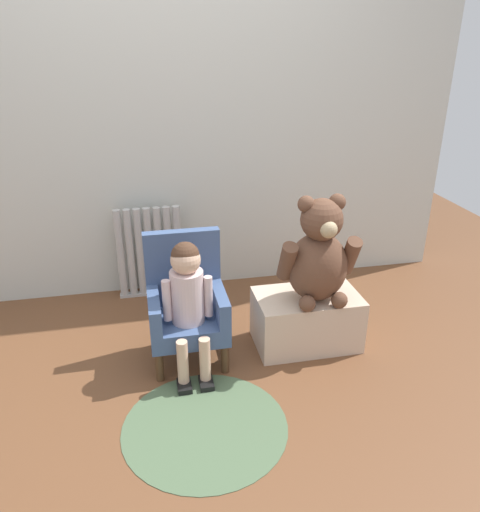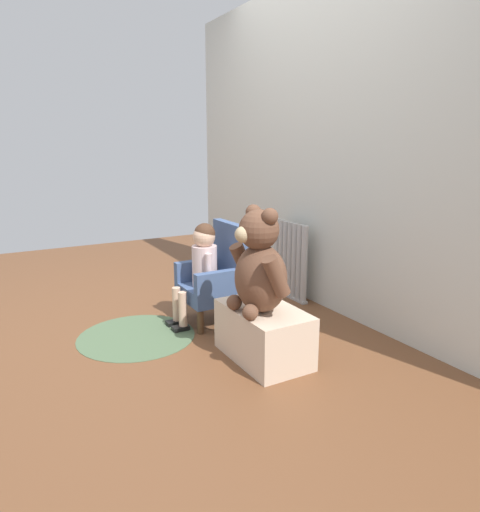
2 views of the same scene
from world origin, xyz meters
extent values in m
plane|color=brown|center=(0.00, 0.00, 0.00)|extent=(6.00, 6.00, 0.00)
cube|color=beige|center=(0.00, 1.30, 1.20)|extent=(3.80, 0.05, 2.40)
cylinder|color=#B1B0AE|center=(-0.36, 1.17, 0.32)|extent=(0.05, 0.05, 0.59)
cylinder|color=#B1B0AE|center=(-0.30, 1.17, 0.32)|extent=(0.05, 0.05, 0.59)
cylinder|color=#B1B0AE|center=(-0.24, 1.17, 0.32)|extent=(0.05, 0.05, 0.59)
cylinder|color=#B1B0AE|center=(-0.18, 1.17, 0.32)|extent=(0.05, 0.05, 0.59)
cylinder|color=#B1B0AE|center=(-0.11, 1.17, 0.32)|extent=(0.05, 0.05, 0.59)
cylinder|color=#B1B0AE|center=(-0.05, 1.17, 0.32)|extent=(0.05, 0.05, 0.59)
cylinder|color=#B1B0AE|center=(0.01, 1.17, 0.32)|extent=(0.05, 0.05, 0.59)
cube|color=#B1B0AE|center=(-0.18, 1.17, 0.01)|extent=(0.43, 0.05, 0.02)
cube|color=#3F5681|center=(-0.02, 0.39, 0.21)|extent=(0.40, 0.37, 0.10)
cube|color=#3F5681|center=(-0.02, 0.55, 0.48)|extent=(0.40, 0.06, 0.42)
cube|color=#3F5681|center=(-0.19, 0.39, 0.33)|extent=(0.06, 0.37, 0.14)
cube|color=#3F5681|center=(0.15, 0.39, 0.33)|extent=(0.06, 0.37, 0.14)
cylinder|color=#4C331E|center=(-0.18, 0.24, 0.08)|extent=(0.04, 0.04, 0.16)
cylinder|color=#4C331E|center=(0.15, 0.24, 0.08)|extent=(0.04, 0.04, 0.16)
cylinder|color=#4C331E|center=(-0.18, 0.54, 0.08)|extent=(0.04, 0.04, 0.16)
cylinder|color=#4C331E|center=(0.15, 0.54, 0.08)|extent=(0.04, 0.04, 0.16)
cylinder|color=beige|center=(-0.02, 0.35, 0.40)|extent=(0.17, 0.17, 0.28)
sphere|color=#D8AD8E|center=(-0.02, 0.35, 0.61)|extent=(0.15, 0.15, 0.15)
sphere|color=#472D1E|center=(-0.02, 0.35, 0.63)|extent=(0.14, 0.14, 0.14)
cylinder|color=#D8AD8E|center=(-0.07, 0.16, 0.15)|extent=(0.06, 0.06, 0.23)
cube|color=black|center=(-0.07, 0.14, 0.01)|extent=(0.07, 0.11, 0.03)
cylinder|color=#D8AD8E|center=(0.04, 0.16, 0.15)|extent=(0.06, 0.06, 0.23)
cube|color=black|center=(0.04, 0.14, 0.01)|extent=(0.07, 0.11, 0.03)
cylinder|color=beige|center=(-0.12, 0.33, 0.40)|extent=(0.04, 0.04, 0.22)
cylinder|color=beige|center=(0.09, 0.33, 0.40)|extent=(0.04, 0.04, 0.22)
cube|color=beige|center=(0.65, 0.40, 0.15)|extent=(0.57, 0.34, 0.31)
ellipsoid|color=brown|center=(0.68, 0.36, 0.49)|extent=(0.32, 0.28, 0.38)
sphere|color=brown|center=(0.68, 0.35, 0.77)|extent=(0.22, 0.22, 0.22)
sphere|color=tan|center=(0.68, 0.25, 0.75)|extent=(0.09, 0.09, 0.09)
sphere|color=brown|center=(0.59, 0.36, 0.85)|extent=(0.09, 0.09, 0.09)
sphere|color=brown|center=(0.76, 0.36, 0.85)|extent=(0.09, 0.09, 0.09)
cylinder|color=brown|center=(0.50, 0.35, 0.55)|extent=(0.08, 0.17, 0.23)
cylinder|color=brown|center=(0.85, 0.35, 0.55)|extent=(0.08, 0.17, 0.23)
sphere|color=brown|center=(0.59, 0.25, 0.35)|extent=(0.09, 0.09, 0.09)
sphere|color=brown|center=(0.76, 0.25, 0.35)|extent=(0.09, 0.09, 0.09)
cylinder|color=#4C6445|center=(-0.01, -0.15, 0.00)|extent=(0.75, 0.75, 0.01)
camera|label=1|loc=(-0.21, -1.88, 1.62)|focal=35.00mm
camera|label=2|loc=(2.70, -0.90, 1.21)|focal=32.00mm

